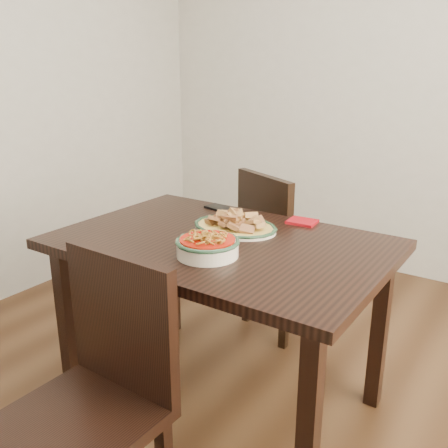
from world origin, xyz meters
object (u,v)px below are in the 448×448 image
Objects in this scene: chair_far at (279,245)px; noodle_bowl at (208,245)px; dining_table at (221,260)px; chair_near at (99,387)px; smartphone at (220,208)px; fish_plate at (235,219)px.

chair_far reaches higher than noodle_bowl.
dining_table is at bearing 121.52° from chair_far.
dining_table is 0.73m from chair_near.
chair_near is 1.13m from smartphone.
chair_near is at bearing -62.69° from smartphone.
smartphone is at bearing 87.61° from chair_far.
smartphone reaches higher than dining_table.
chair_near is 3.76× the size of noodle_bowl.
chair_near is 0.61m from noodle_bowl.
noodle_bowl is (0.08, -0.31, -0.00)m from fish_plate.
dining_table is at bearing 94.61° from chair_near.
chair_far is 1.39m from chair_near.
noodle_bowl reaches higher than smartphone.
chair_far is 0.44m from smartphone.
chair_near is (0.04, -0.71, -0.16)m from dining_table.
noodle_bowl is 1.64× the size of smartphone.
fish_plate reaches higher than dining_table.
dining_table is 0.45m from smartphone.
noodle_bowl is (0.06, -0.17, 0.13)m from dining_table.
noodle_bowl is at bearing 123.81° from chair_far.
dining_table is 3.56× the size of fish_plate.
smartphone is (-0.16, -0.32, 0.26)m from chair_far.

